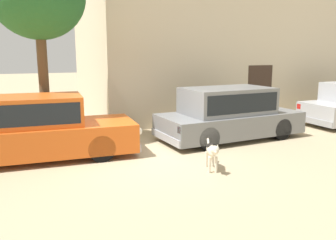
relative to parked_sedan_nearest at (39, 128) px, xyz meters
name	(u,v)px	position (x,y,z in m)	size (l,w,h in m)	color
ground_plane	(152,159)	(2.49, -1.12, -0.76)	(80.00, 80.00, 0.00)	tan
parked_sedan_nearest	(39,128)	(0.00, 0.00, 0.00)	(4.80, 2.00, 1.55)	#D15619
parked_sedan_second	(229,112)	(5.34, -0.08, 0.05)	(4.55, 2.06, 1.55)	slate
apartment_block	(262,10)	(10.61, 5.41, 3.84)	(16.80, 6.71, 9.20)	beige
stray_dog_spotted	(212,151)	(3.42, -2.42, -0.30)	(0.42, 0.97, 0.69)	beige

